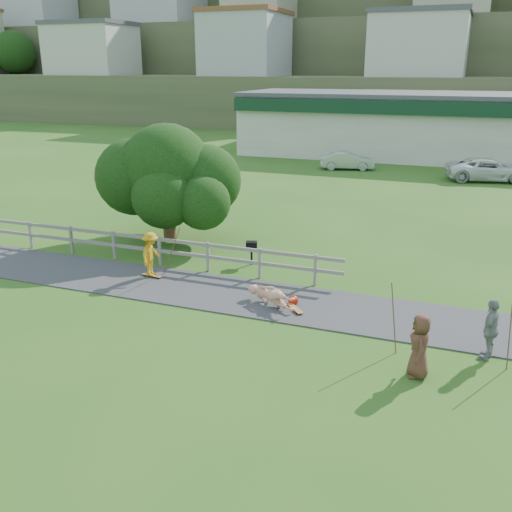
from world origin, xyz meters
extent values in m
plane|color=#285718|center=(0.00, 0.00, 0.00)|extent=(260.00, 260.00, 0.00)
cube|color=#343436|center=(0.00, 1.50, 0.02)|extent=(34.00, 3.00, 0.04)
cube|color=slate|center=(-10.00, 3.30, 0.55)|extent=(0.10, 0.10, 1.10)
cube|color=slate|center=(-8.00, 3.30, 0.55)|extent=(0.10, 0.10, 1.10)
cube|color=slate|center=(-6.00, 3.30, 0.55)|extent=(0.10, 0.10, 1.10)
cube|color=slate|center=(-4.00, 3.30, 0.55)|extent=(0.10, 0.10, 1.10)
cube|color=slate|center=(-2.00, 3.30, 0.55)|extent=(0.10, 0.10, 1.10)
cube|color=slate|center=(0.00, 3.30, 0.55)|extent=(0.10, 0.10, 1.10)
cube|color=slate|center=(2.00, 3.30, 0.55)|extent=(0.10, 0.10, 1.10)
cube|color=slate|center=(-4.50, 3.30, 1.00)|extent=(15.00, 0.08, 0.12)
cube|color=slate|center=(-4.50, 3.30, 0.55)|extent=(15.00, 0.08, 0.12)
cube|color=beige|center=(4.00, 35.00, 2.40)|extent=(32.00, 10.00, 4.80)
cube|color=#12331E|center=(4.00, 29.80, 4.20)|extent=(32.00, 0.60, 1.00)
cube|color=#4A4A4F|center=(4.00, 35.00, 4.95)|extent=(32.50, 10.50, 0.30)
cube|color=#434E2E|center=(0.00, 55.00, 3.00)|extent=(220.00, 14.00, 6.00)
cube|color=beige|center=(0.00, 55.00, 9.50)|extent=(10.00, 9.00, 7.00)
cube|color=#4A4A4F|center=(0.00, 55.00, 13.25)|extent=(10.40, 9.40, 0.50)
cube|color=#434E2E|center=(0.00, 68.00, 6.50)|extent=(220.00, 14.00, 13.00)
cube|color=#434E2E|center=(0.00, 81.00, 10.50)|extent=(220.00, 14.00, 21.00)
cube|color=#434E2E|center=(0.00, 94.00, 15.00)|extent=(220.00, 14.00, 30.00)
imported|color=#C88A12|center=(-3.57, 1.98, 0.78)|extent=(0.64, 1.04, 1.56)
imported|color=tan|center=(1.21, 1.08, 0.34)|extent=(1.24, 1.84, 0.67)
imported|color=gray|center=(7.46, -0.10, 0.81)|extent=(0.63, 1.02, 1.63)
imported|color=#573023|center=(5.88, -1.64, 0.80)|extent=(0.65, 0.87, 1.60)
imported|color=#B0B1B8|center=(-1.91, 26.50, 0.63)|extent=(4.03, 2.29, 1.26)
imported|color=silver|center=(7.58, 25.44, 0.73)|extent=(5.67, 3.59, 1.46)
sphere|color=#B91C08|center=(1.81, 1.43, 0.16)|extent=(0.32, 0.32, 0.32)
cylinder|color=brown|center=(-2.97, 2.38, 1.00)|extent=(0.03, 0.03, 1.99)
cylinder|color=brown|center=(5.12, -0.65, 0.97)|extent=(0.03, 0.03, 1.95)
cylinder|color=brown|center=(7.87, -0.54, 0.88)|extent=(0.03, 0.03, 1.77)
camera|label=1|loc=(6.55, -14.34, 7.08)|focal=40.00mm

